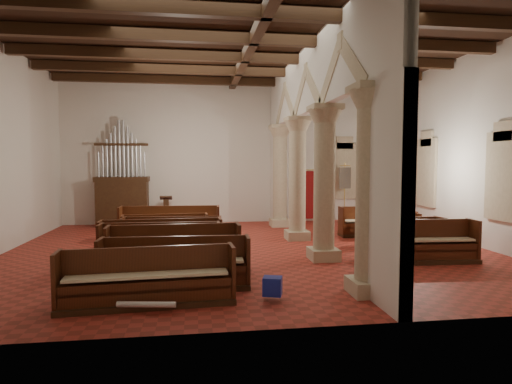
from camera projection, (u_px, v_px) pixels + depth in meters
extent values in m
plane|color=maroon|center=(249.00, 250.00, 12.60)|extent=(14.00, 14.00, 0.00)
plane|color=black|center=(249.00, 42.00, 12.18)|extent=(14.00, 14.00, 0.00)
cube|color=silver|center=(232.00, 153.00, 18.32)|extent=(14.00, 0.02, 6.00)
cube|color=silver|center=(298.00, 135.00, 6.46)|extent=(14.00, 0.02, 6.00)
cube|color=silver|center=(471.00, 149.00, 13.37)|extent=(0.02, 12.00, 6.00)
cube|color=#C7B594|center=(369.00, 286.00, 8.40)|extent=(0.75, 0.75, 0.30)
cylinder|color=#C7B594|center=(370.00, 195.00, 8.27)|extent=(0.56, 0.56, 3.30)
cube|color=#C7B594|center=(323.00, 254.00, 11.36)|extent=(0.75, 0.75, 0.30)
cylinder|color=#C7B594|center=(324.00, 187.00, 11.23)|extent=(0.56, 0.56, 3.30)
cube|color=#C7B594|center=(297.00, 235.00, 14.32)|extent=(0.75, 0.75, 0.30)
cylinder|color=#C7B594|center=(297.00, 181.00, 14.20)|extent=(0.56, 0.56, 3.30)
cube|color=#C7B594|center=(280.00, 223.00, 17.29)|extent=(0.75, 0.75, 0.30)
cylinder|color=#C7B594|center=(280.00, 178.00, 17.16)|extent=(0.56, 0.56, 3.30)
cube|color=silver|center=(310.00, 79.00, 12.50)|extent=(0.25, 11.90, 1.93)
cube|color=#388064|center=(504.00, 176.00, 11.94)|extent=(0.03, 1.00, 2.20)
cube|color=#388064|center=(427.00, 173.00, 15.89)|extent=(0.03, 1.00, 2.20)
cube|color=#388064|center=(344.00, 171.00, 19.05)|extent=(1.00, 0.03, 2.20)
cube|color=#392412|center=(123.00, 204.00, 17.35)|extent=(2.00, 0.80, 1.80)
cube|color=#392412|center=(122.00, 179.00, 17.28)|extent=(2.10, 0.85, 0.20)
cube|color=#3D2913|center=(166.00, 224.00, 17.65)|extent=(0.46, 0.46, 0.10)
cube|color=#3D2913|center=(166.00, 212.00, 17.61)|extent=(0.22, 0.22, 1.08)
cube|color=#3D2913|center=(166.00, 198.00, 17.49)|extent=(0.50, 0.41, 0.19)
cube|color=maroon|center=(311.00, 195.00, 18.86)|extent=(1.60, 0.06, 2.10)
cylinder|color=gold|center=(312.00, 170.00, 18.76)|extent=(1.80, 0.04, 0.04)
cone|color=#392412|center=(344.00, 221.00, 18.35)|extent=(0.38, 0.38, 0.13)
cylinder|color=gold|center=(345.00, 193.00, 18.26)|extent=(0.04, 0.04, 2.56)
cylinder|color=gold|center=(345.00, 165.00, 18.18)|extent=(0.22, 0.73, 0.03)
cube|color=navy|center=(345.00, 178.00, 18.20)|extent=(0.57, 0.17, 0.90)
cube|color=#151893|center=(272.00, 286.00, 8.00)|extent=(0.41, 0.37, 0.35)
cube|color=navy|center=(222.00, 269.00, 9.42)|extent=(0.33, 0.30, 0.28)
cube|color=#161E97|center=(204.00, 241.00, 12.66)|extent=(0.39, 0.36, 0.31)
cylinder|color=white|center=(146.00, 304.00, 7.31)|extent=(1.02, 0.26, 0.10)
cylinder|color=white|center=(208.00, 279.00, 8.86)|extent=(0.83, 0.37, 0.09)
cube|color=#392412|center=(148.00, 303.00, 7.74)|extent=(3.17, 0.90, 0.10)
cube|color=#46240F|center=(148.00, 289.00, 7.67)|extent=(3.00, 0.60, 0.45)
cube|color=#46240F|center=(149.00, 272.00, 7.88)|extent=(2.97, 0.27, 0.94)
cube|color=#46240F|center=(59.00, 277.00, 7.51)|extent=(0.11, 0.60, 0.94)
cube|color=#46240F|center=(232.00, 271.00, 7.94)|extent=(0.11, 0.60, 0.94)
cube|color=#F8ECB7|center=(148.00, 275.00, 7.66)|extent=(2.87, 0.55, 0.05)
cube|color=#392412|center=(175.00, 286.00, 8.77)|extent=(3.07, 0.81, 0.10)
cube|color=#552E12|center=(175.00, 273.00, 8.70)|extent=(2.91, 0.51, 0.45)
cube|color=#552E12|center=(176.00, 259.00, 8.91)|extent=(2.90, 0.18, 0.95)
cube|color=#552E12|center=(100.00, 263.00, 8.54)|extent=(0.09, 0.60, 0.95)
cube|color=#552E12|center=(247.00, 258.00, 8.96)|extent=(0.09, 0.60, 0.95)
cube|color=#F8ECB7|center=(175.00, 261.00, 8.68)|extent=(2.79, 0.46, 0.05)
cube|color=#392412|center=(175.00, 271.00, 9.95)|extent=(3.08, 0.85, 0.11)
cube|color=#502011|center=(174.00, 259.00, 9.88)|extent=(2.92, 0.52, 0.49)
cube|color=#502011|center=(175.00, 245.00, 10.11)|extent=(2.90, 0.16, 1.03)
cube|color=#502011|center=(108.00, 249.00, 9.73)|extent=(0.09, 0.65, 1.03)
cube|color=#502011|center=(238.00, 245.00, 10.14)|extent=(0.09, 0.65, 1.03)
cube|color=#F8ECB7|center=(174.00, 248.00, 9.86)|extent=(2.80, 0.47, 0.05)
cube|color=#392412|center=(161.00, 262.00, 10.83)|extent=(3.02, 0.78, 0.10)
cube|color=#48180F|center=(160.00, 252.00, 10.76)|extent=(2.86, 0.48, 0.45)
cube|color=#48180F|center=(161.00, 241.00, 10.97)|extent=(2.85, 0.15, 0.95)
cube|color=#48180F|center=(100.00, 243.00, 10.61)|extent=(0.09, 0.60, 0.95)
cube|color=#48180F|center=(218.00, 240.00, 11.02)|extent=(0.09, 0.60, 0.95)
cube|color=#F8ECB7|center=(160.00, 242.00, 10.74)|extent=(2.75, 0.44, 0.05)
cube|color=#392412|center=(162.00, 258.00, 11.29)|extent=(3.18, 0.86, 0.10)
cube|color=#46230F|center=(162.00, 248.00, 11.22)|extent=(3.02, 0.54, 0.46)
cube|color=#46230F|center=(162.00, 237.00, 11.43)|extent=(3.00, 0.20, 0.98)
cube|color=#46230F|center=(101.00, 239.00, 11.06)|extent=(0.10, 0.62, 0.98)
cube|color=#46230F|center=(220.00, 237.00, 11.49)|extent=(0.10, 0.62, 0.98)
cube|color=#F8ECB7|center=(162.00, 238.00, 11.20)|extent=(2.89, 0.50, 0.05)
cube|color=#392412|center=(172.00, 249.00, 12.52)|extent=(2.91, 0.85, 0.09)
cube|color=#46200F|center=(172.00, 241.00, 12.45)|extent=(2.74, 0.56, 0.42)
cube|color=#46200F|center=(172.00, 231.00, 12.65)|extent=(2.72, 0.25, 0.89)
cube|color=#46200F|center=(123.00, 233.00, 12.31)|extent=(0.10, 0.57, 0.89)
cube|color=#46200F|center=(220.00, 231.00, 12.70)|extent=(0.10, 0.57, 0.89)
cube|color=#F8ECB7|center=(172.00, 233.00, 12.44)|extent=(2.63, 0.51, 0.05)
cube|color=#392412|center=(166.00, 243.00, 13.41)|extent=(2.68, 0.80, 0.09)
cube|color=#461E0F|center=(165.00, 236.00, 13.35)|extent=(2.51, 0.52, 0.41)
cube|color=#461E0F|center=(166.00, 227.00, 13.54)|extent=(2.49, 0.22, 0.87)
cube|color=#461E0F|center=(123.00, 229.00, 13.21)|extent=(0.10, 0.55, 0.87)
cube|color=#461E0F|center=(207.00, 227.00, 13.57)|extent=(0.10, 0.55, 0.87)
cube|color=#F8ECB7|center=(165.00, 228.00, 13.33)|extent=(2.41, 0.47, 0.05)
cube|color=#392412|center=(170.00, 238.00, 14.25)|extent=(3.31, 0.91, 0.11)
cube|color=#512811|center=(170.00, 230.00, 14.17)|extent=(3.15, 0.58, 0.48)
cube|color=#512811|center=(170.00, 221.00, 14.40)|extent=(3.13, 0.23, 1.02)
cube|color=#512811|center=(120.00, 222.00, 14.00)|extent=(0.11, 0.65, 1.02)
cube|color=#512811|center=(218.00, 221.00, 14.45)|extent=(0.11, 0.65, 1.02)
cube|color=#F8ECB7|center=(170.00, 222.00, 14.15)|extent=(3.02, 0.53, 0.05)
cube|color=#392412|center=(435.00, 260.00, 11.11)|extent=(2.16, 0.85, 0.10)
cube|color=#562912|center=(437.00, 249.00, 11.04)|extent=(1.99, 0.53, 0.47)
cube|color=#562912|center=(432.00, 238.00, 11.26)|extent=(1.97, 0.18, 0.99)
cube|color=#562912|center=(398.00, 240.00, 10.95)|extent=(0.11, 0.63, 0.99)
cube|color=#562912|center=(472.00, 238.00, 11.23)|extent=(0.11, 0.63, 0.99)
cube|color=#F8ECB7|center=(437.00, 239.00, 11.02)|extent=(1.91, 0.48, 0.05)
cube|color=#392412|center=(412.00, 252.00, 12.07)|extent=(1.83, 0.76, 0.10)
cube|color=#47190F|center=(413.00, 243.00, 12.01)|extent=(1.66, 0.46, 0.44)
cube|color=#47190F|center=(410.00, 233.00, 12.21)|extent=(1.65, 0.14, 0.93)
cube|color=#47190F|center=(383.00, 235.00, 11.94)|extent=(0.09, 0.59, 0.93)
cube|color=#47190F|center=(441.00, 233.00, 12.18)|extent=(0.09, 0.59, 0.93)
cube|color=#F8ECB7|center=(413.00, 234.00, 11.99)|extent=(1.60, 0.42, 0.05)
cube|color=#392412|center=(390.00, 245.00, 13.11)|extent=(1.80, 0.74, 0.10)
cube|color=#491B0F|center=(390.00, 237.00, 13.04)|extent=(1.64, 0.44, 0.44)
cube|color=#491B0F|center=(387.00, 228.00, 13.24)|extent=(1.63, 0.12, 0.93)
cube|color=#491B0F|center=(363.00, 229.00, 12.97)|extent=(0.09, 0.59, 0.93)
cube|color=#491B0F|center=(416.00, 228.00, 13.21)|extent=(0.09, 0.59, 0.93)
cube|color=#F8ECB7|center=(391.00, 229.00, 13.02)|extent=(1.58, 0.40, 0.05)
cube|color=#392412|center=(391.00, 238.00, 14.30)|extent=(1.64, 0.64, 0.09)
cube|color=#542312|center=(391.00, 231.00, 14.23)|extent=(1.49, 0.36, 0.41)
cube|color=#542312|center=(389.00, 223.00, 14.42)|extent=(1.49, 0.06, 0.87)
cube|color=#542312|center=(368.00, 225.00, 14.17)|extent=(0.06, 0.55, 0.87)
cube|color=#542312|center=(413.00, 224.00, 14.39)|extent=(0.06, 0.55, 0.87)
cube|color=#F8ECB7|center=(391.00, 224.00, 14.22)|extent=(1.43, 0.33, 0.05)
cube|color=#392412|center=(365.00, 235.00, 14.98)|extent=(1.81, 0.75, 0.10)
cube|color=#551F12|center=(366.00, 227.00, 14.92)|extent=(1.65, 0.45, 0.44)
cube|color=#551F12|center=(363.00, 219.00, 15.12)|extent=(1.64, 0.13, 0.93)
cube|color=#551F12|center=(342.00, 221.00, 14.85)|extent=(0.09, 0.59, 0.93)
cube|color=#551F12|center=(388.00, 220.00, 15.09)|extent=(0.09, 0.59, 0.93)
cube|color=#F8ECB7|center=(366.00, 220.00, 14.90)|extent=(1.58, 0.41, 0.05)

